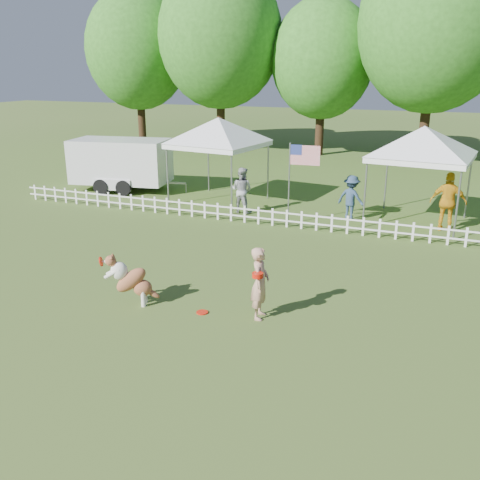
{
  "coord_description": "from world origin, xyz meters",
  "views": [
    {
      "loc": [
        4.63,
        -9.34,
        5.06
      ],
      "look_at": [
        0.09,
        2.0,
        1.1
      ],
      "focal_mm": 40.0,
      "sensor_mm": 36.0,
      "label": 1
    }
  ],
  "objects_px": {
    "spectator_c": "(448,202)",
    "spectator_b": "(351,198)",
    "flag_pole": "(289,184)",
    "spectator_a": "(242,190)",
    "canopy_tent_left": "(219,161)",
    "handler": "(260,283)",
    "canopy_tent_right": "(420,176)",
    "cargo_trailer": "(121,164)",
    "dog": "(132,280)",
    "frisbee_on_turf": "(202,312)"
  },
  "relations": [
    {
      "from": "handler",
      "to": "frisbee_on_turf",
      "type": "relative_size",
      "value": 6.11
    },
    {
      "from": "frisbee_on_turf",
      "to": "spectator_a",
      "type": "distance_m",
      "value": 8.46
    },
    {
      "from": "cargo_trailer",
      "to": "canopy_tent_left",
      "type": "bearing_deg",
      "value": -14.65
    },
    {
      "from": "canopy_tent_left",
      "to": "spectator_b",
      "type": "distance_m",
      "value": 5.43
    },
    {
      "from": "dog",
      "to": "spectator_a",
      "type": "bearing_deg",
      "value": 72.31
    },
    {
      "from": "canopy_tent_right",
      "to": "cargo_trailer",
      "type": "height_order",
      "value": "canopy_tent_right"
    },
    {
      "from": "canopy_tent_left",
      "to": "cargo_trailer",
      "type": "xyz_separation_m",
      "value": [
        -4.75,
        0.38,
        -0.49
      ]
    },
    {
      "from": "frisbee_on_turf",
      "to": "spectator_c",
      "type": "bearing_deg",
      "value": 61.06
    },
    {
      "from": "dog",
      "to": "spectator_c",
      "type": "xyz_separation_m",
      "value": [
        6.29,
        8.63,
        0.37
      ]
    },
    {
      "from": "dog",
      "to": "cargo_trailer",
      "type": "bearing_deg",
      "value": 102.37
    },
    {
      "from": "canopy_tent_right",
      "to": "flag_pole",
      "type": "xyz_separation_m",
      "value": [
        -3.98,
        -1.82,
        -0.22
      ]
    },
    {
      "from": "spectator_b",
      "to": "cargo_trailer",
      "type": "bearing_deg",
      "value": 12.53
    },
    {
      "from": "flag_pole",
      "to": "spectator_b",
      "type": "height_order",
      "value": "flag_pole"
    },
    {
      "from": "canopy_tent_left",
      "to": "spectator_c",
      "type": "height_order",
      "value": "canopy_tent_left"
    },
    {
      "from": "cargo_trailer",
      "to": "spectator_b",
      "type": "relative_size",
      "value": 3.21
    },
    {
      "from": "dog",
      "to": "frisbee_on_turf",
      "type": "xyz_separation_m",
      "value": [
        1.62,
        0.18,
        -0.58
      ]
    },
    {
      "from": "flag_pole",
      "to": "spectator_c",
      "type": "distance_m",
      "value": 5.11
    },
    {
      "from": "spectator_b",
      "to": "spectator_c",
      "type": "relative_size",
      "value": 0.82
    },
    {
      "from": "handler",
      "to": "spectator_a",
      "type": "bearing_deg",
      "value": 15.94
    },
    {
      "from": "canopy_tent_right",
      "to": "spectator_c",
      "type": "xyz_separation_m",
      "value": [
        0.98,
        -0.65,
        -0.63
      ]
    },
    {
      "from": "dog",
      "to": "spectator_c",
      "type": "bearing_deg",
      "value": 31.55
    },
    {
      "from": "dog",
      "to": "cargo_trailer",
      "type": "height_order",
      "value": "cargo_trailer"
    },
    {
      "from": "dog",
      "to": "frisbee_on_turf",
      "type": "distance_m",
      "value": 1.73
    },
    {
      "from": "flag_pole",
      "to": "spectator_a",
      "type": "bearing_deg",
      "value": 153.35
    },
    {
      "from": "cargo_trailer",
      "to": "spectator_c",
      "type": "distance_m",
      "value": 13.23
    },
    {
      "from": "spectator_c",
      "to": "canopy_tent_left",
      "type": "bearing_deg",
      "value": -3.36
    },
    {
      "from": "dog",
      "to": "canopy_tent_left",
      "type": "relative_size",
      "value": 0.37
    },
    {
      "from": "dog",
      "to": "spectator_c",
      "type": "distance_m",
      "value": 10.69
    },
    {
      "from": "spectator_c",
      "to": "spectator_b",
      "type": "bearing_deg",
      "value": 0.13
    },
    {
      "from": "canopy_tent_right",
      "to": "handler",
      "type": "bearing_deg",
      "value": -99.11
    },
    {
      "from": "canopy_tent_right",
      "to": "spectator_a",
      "type": "height_order",
      "value": "canopy_tent_right"
    },
    {
      "from": "handler",
      "to": "canopy_tent_left",
      "type": "xyz_separation_m",
      "value": [
        -4.98,
        9.1,
        0.81
      ]
    },
    {
      "from": "frisbee_on_turf",
      "to": "canopy_tent_right",
      "type": "relative_size",
      "value": 0.08
    },
    {
      "from": "handler",
      "to": "cargo_trailer",
      "type": "distance_m",
      "value": 13.58
    },
    {
      "from": "handler",
      "to": "spectator_c",
      "type": "relative_size",
      "value": 0.81
    },
    {
      "from": "frisbee_on_turf",
      "to": "cargo_trailer",
      "type": "distance_m",
      "value": 12.97
    },
    {
      "from": "dog",
      "to": "spectator_b",
      "type": "relative_size",
      "value": 0.75
    },
    {
      "from": "spectator_b",
      "to": "canopy_tent_left",
      "type": "bearing_deg",
      "value": 10.82
    },
    {
      "from": "frisbee_on_turf",
      "to": "cargo_trailer",
      "type": "height_order",
      "value": "cargo_trailer"
    },
    {
      "from": "dog",
      "to": "canopy_tent_right",
      "type": "height_order",
      "value": "canopy_tent_right"
    },
    {
      "from": "canopy_tent_left",
      "to": "spectator_b",
      "type": "height_order",
      "value": "canopy_tent_left"
    },
    {
      "from": "spectator_b",
      "to": "spectator_c",
      "type": "distance_m",
      "value": 3.12
    },
    {
      "from": "canopy_tent_left",
      "to": "flag_pole",
      "type": "distance_m",
      "value": 4.05
    },
    {
      "from": "dog",
      "to": "spectator_c",
      "type": "height_order",
      "value": "spectator_c"
    },
    {
      "from": "frisbee_on_turf",
      "to": "spectator_b",
      "type": "height_order",
      "value": "spectator_b"
    },
    {
      "from": "handler",
      "to": "cargo_trailer",
      "type": "relative_size",
      "value": 0.31
    },
    {
      "from": "spectator_a",
      "to": "spectator_c",
      "type": "bearing_deg",
      "value": -170.06
    },
    {
      "from": "canopy_tent_left",
      "to": "spectator_b",
      "type": "xyz_separation_m",
      "value": [
        5.31,
        -0.76,
        -0.81
      ]
    },
    {
      "from": "frisbee_on_turf",
      "to": "cargo_trailer",
      "type": "xyz_separation_m",
      "value": [
        -8.5,
        9.74,
        1.09
      ]
    },
    {
      "from": "canopy_tent_right",
      "to": "cargo_trailer",
      "type": "bearing_deg",
      "value": -176.53
    }
  ]
}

